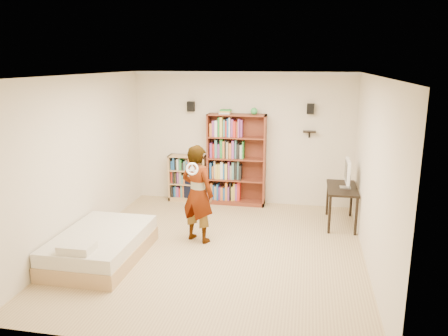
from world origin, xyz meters
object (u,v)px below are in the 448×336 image
(tall_bookshelf, at_px, (236,160))
(daybed, at_px, (101,242))
(computer_desk, at_px, (341,206))
(low_bookshelf, at_px, (188,178))
(person, at_px, (198,194))

(tall_bookshelf, relative_size, daybed, 1.05)
(computer_desk, distance_m, daybed, 4.22)
(tall_bookshelf, height_order, daybed, tall_bookshelf)
(low_bookshelf, height_order, person, person)
(low_bookshelf, bearing_deg, computer_desk, -15.10)
(tall_bookshelf, height_order, person, tall_bookshelf)
(daybed, bearing_deg, tall_bookshelf, 62.29)
(tall_bookshelf, distance_m, daybed, 3.43)
(tall_bookshelf, xyz_separation_m, computer_desk, (2.06, -0.81, -0.58))
(low_bookshelf, distance_m, daybed, 3.05)
(tall_bookshelf, height_order, computer_desk, tall_bookshelf)
(person, bearing_deg, tall_bookshelf, -76.61)
(low_bookshelf, xyz_separation_m, computer_desk, (3.11, -0.84, -0.14))
(computer_desk, bearing_deg, person, -153.03)
(low_bookshelf, height_order, daybed, low_bookshelf)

